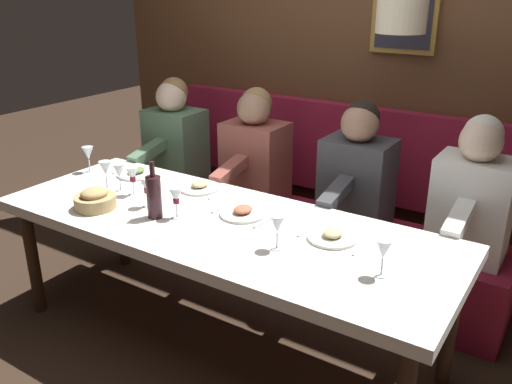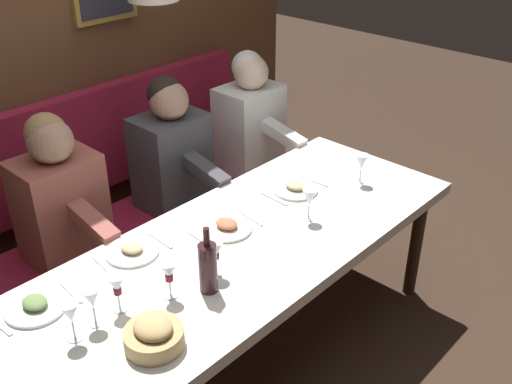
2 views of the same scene
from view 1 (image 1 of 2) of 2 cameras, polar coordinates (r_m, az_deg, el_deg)
The scene contains 22 objects.
ground_plane at distance 3.12m, azimuth -3.61°, elevation -15.48°, with size 12.00×12.00×0.00m, color #332319.
dining_table at distance 2.77m, azimuth -3.93°, elevation -4.23°, with size 0.90×2.43×0.74m.
banquette_bench at distance 3.64m, azimuth 4.67°, elevation -5.52°, with size 0.52×2.63×0.45m, color maroon.
back_wall_panel at distance 3.80m, azimuth 9.58°, elevation 13.50°, with size 0.59×3.83×2.90m.
diner_nearest at distance 3.09m, azimuth 21.98°, elevation -0.18°, with size 0.60×0.40×0.79m.
diner_near at distance 3.26m, azimuth 10.64°, elevation 2.14°, with size 0.60×0.40×0.79m.
diner_middle at distance 3.58m, azimuth -0.12°, elevation 4.27°, with size 0.60×0.40×0.79m.
diner_far at distance 3.99m, azimuth -8.60°, elevation 5.83°, with size 0.60×0.40×0.79m.
place_setting_0 at distance 2.56m, azimuth 8.11°, elevation -4.66°, with size 0.24×0.31×0.05m.
place_setting_1 at distance 3.45m, azimuth -12.51°, elevation 1.98°, with size 0.24×0.32×0.05m.
place_setting_2 at distance 2.79m, azimuth -1.39°, elevation -2.20°, with size 0.24×0.32×0.05m.
place_setting_3 at distance 3.16m, azimuth -5.93°, elevation 0.56°, with size 0.24×0.32×0.05m.
wine_glass_0 at distance 2.25m, azimuth 13.32°, elevation -6.00°, with size 0.07×0.07×0.16m.
wine_glass_1 at distance 3.10m, azimuth -12.94°, elevation 1.72°, with size 0.07×0.07×0.16m.
wine_glass_2 at distance 3.24m, azimuth -15.64°, elevation 2.35°, with size 0.07×0.07×0.16m.
wine_glass_3 at distance 3.56m, azimuth -17.33°, elevation 3.85°, with size 0.07×0.07×0.16m.
wine_glass_4 at distance 2.41m, azimuth 2.26°, elevation -3.51°, with size 0.07×0.07×0.16m.
wine_glass_5 at distance 2.92m, azimuth -11.48°, elevation 0.61°, with size 0.07×0.07×0.16m.
wine_glass_6 at distance 2.76m, azimuth -8.46°, elevation -0.47°, with size 0.07×0.07×0.16m.
wine_glass_7 at distance 3.18m, azimuth -14.28°, elevation 2.12°, with size 0.07×0.07×0.16m.
wine_bottle at distance 2.78m, azimuth -10.73°, elevation -0.43°, with size 0.08×0.08×0.30m.
bread_bowl at distance 2.99m, azimuth -16.66°, elevation -0.78°, with size 0.22×0.22×0.12m.
Camera 1 is at (-1.99, -1.51, 1.87)m, focal length 37.83 mm.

